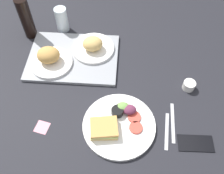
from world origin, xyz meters
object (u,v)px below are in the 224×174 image
at_px(espresso_cup, 189,85).
at_px(sticky_note, 42,127).
at_px(bread_plate_near, 50,58).
at_px(bread_plate_far, 93,46).
at_px(plate_with_salad, 118,124).
at_px(cell_phone, 196,143).
at_px(drinking_glass, 62,20).
at_px(soda_bottle, 26,18).
at_px(fork, 167,131).
at_px(serving_tray, 73,57).
at_px(knife, 173,122).

xyz_separation_m(espresso_cup, sticky_note, (-0.65, -0.21, -0.02)).
relative_size(bread_plate_near, bread_plate_far, 0.95).
height_order(plate_with_salad, cell_phone, plate_with_salad).
distance_m(bread_plate_far, drinking_glass, 0.25).
relative_size(soda_bottle, cell_phone, 1.58).
height_order(drinking_glass, cell_phone, drinking_glass).
bearing_deg(soda_bottle, fork, -39.92).
xyz_separation_m(drinking_glass, fork, (0.51, -0.62, -0.07)).
relative_size(cell_phone, sticky_note, 2.57).
bearing_deg(fork, bread_plate_near, 64.48).
height_order(bread_plate_far, sticky_note, bread_plate_far).
distance_m(serving_tray, espresso_cup, 0.59).
xyz_separation_m(fork, cell_phone, (0.11, -0.05, 0.00)).
bearing_deg(bread_plate_near, sticky_note, -87.97).
distance_m(fork, knife, 0.05).
relative_size(serving_tray, soda_bottle, 1.98).
relative_size(bread_plate_near, espresso_cup, 3.69).
bearing_deg(espresso_cup, soda_bottle, 156.77).
height_order(fork, cell_phone, cell_phone).
xyz_separation_m(serving_tray, sticky_note, (-0.09, -0.39, -0.01)).
bearing_deg(plate_with_salad, bread_plate_near, 134.95).
distance_m(drinking_glass, fork, 0.80).
bearing_deg(espresso_cup, bread_plate_near, 168.72).
relative_size(plate_with_salad, cell_phone, 2.14).
height_order(bread_plate_far, cell_phone, bread_plate_far).
relative_size(bread_plate_far, plate_with_salad, 0.70).
bearing_deg(soda_bottle, bread_plate_near, -56.22).
distance_m(plate_with_salad, cell_phone, 0.33).
xyz_separation_m(bread_plate_near, drinking_glass, (0.03, 0.26, 0.02)).
bearing_deg(soda_bottle, sticky_note, -74.52).
xyz_separation_m(bread_plate_far, cell_phone, (0.44, -0.50, -0.04)).
bearing_deg(cell_phone, fork, 156.08).
height_order(knife, cell_phone, cell_phone).
bearing_deg(fork, drinking_glass, 47.55).
relative_size(espresso_cup, fork, 0.33).
xyz_separation_m(espresso_cup, knife, (-0.09, -0.18, -0.02)).
bearing_deg(fork, sticky_note, 96.89).
height_order(serving_tray, sticky_note, serving_tray).
bearing_deg(knife, bread_plate_far, 46.74).
distance_m(bread_plate_near, drinking_glass, 0.26).
bearing_deg(bread_plate_near, cell_phone, -32.23).
bearing_deg(knife, sticky_note, 98.05).
bearing_deg(espresso_cup, plate_with_salad, -148.79).
bearing_deg(espresso_cup, drinking_glass, 148.17).
relative_size(serving_tray, bread_plate_near, 2.18).
bearing_deg(espresso_cup, fork, -118.96).
relative_size(plate_with_salad, espresso_cup, 5.50).
height_order(bread_plate_near, knife, bread_plate_near).
xyz_separation_m(bread_plate_far, plate_with_salad, (0.13, -0.42, -0.03)).
distance_m(drinking_glass, knife, 0.79).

